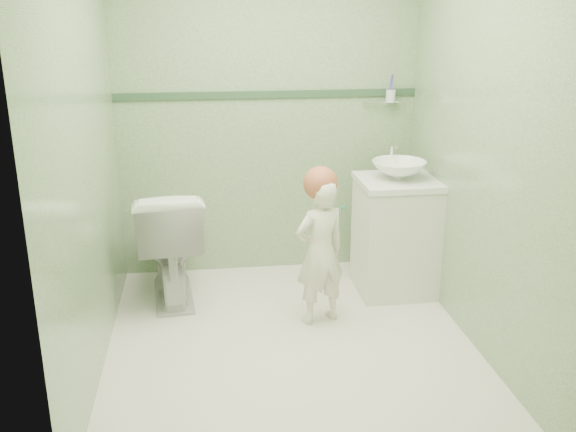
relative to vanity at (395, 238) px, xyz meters
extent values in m
plane|color=silver|center=(-0.84, -0.70, -0.40)|extent=(2.50, 2.50, 0.00)
cube|color=gray|center=(-0.84, 0.55, 0.80)|extent=(2.20, 0.04, 2.40)
cube|color=gray|center=(-0.84, -1.95, 0.80)|extent=(2.20, 0.04, 2.40)
cube|color=gray|center=(-1.94, -0.70, 0.80)|extent=(0.04, 2.50, 2.40)
cube|color=gray|center=(0.26, -0.70, 0.80)|extent=(0.04, 2.50, 2.40)
cube|color=#2E4D33|center=(-0.84, 0.54, 0.95)|extent=(2.20, 0.02, 0.05)
cube|color=silver|center=(0.00, 0.00, 0.00)|extent=(0.52, 0.50, 0.80)
cube|color=white|center=(0.00, 0.00, 0.41)|extent=(0.54, 0.52, 0.04)
imported|color=white|center=(0.00, 0.00, 0.49)|extent=(0.37, 0.37, 0.13)
cylinder|color=silver|center=(0.00, 0.20, 0.55)|extent=(0.03, 0.03, 0.18)
cylinder|color=silver|center=(0.00, 0.15, 0.63)|extent=(0.02, 0.12, 0.02)
cylinder|color=silver|center=(0.00, 0.50, 0.88)|extent=(0.26, 0.02, 0.02)
cylinder|color=silver|center=(0.06, 0.48, 0.93)|extent=(0.07, 0.07, 0.09)
cylinder|color=#764FAF|center=(0.06, 0.47, 1.00)|extent=(0.01, 0.01, 0.17)
cylinder|color=#D65945|center=(0.07, 0.49, 1.00)|extent=(0.01, 0.01, 0.17)
cylinder|color=blue|center=(0.05, 0.47, 1.00)|extent=(0.01, 0.01, 0.17)
imported|color=white|center=(-1.58, 0.10, 0.00)|extent=(0.52, 0.83, 0.81)
imported|color=white|center=(-0.62, -0.40, 0.08)|extent=(0.41, 0.34, 0.96)
sphere|color=#AC5839|center=(-0.62, -0.37, 0.52)|extent=(0.21, 0.21, 0.21)
cylinder|color=#0E7C6E|center=(-0.49, -0.49, 0.40)|extent=(0.03, 0.14, 0.06)
cube|color=white|center=(-0.57, -0.47, 0.44)|extent=(0.03, 0.02, 0.02)
camera|label=1|loc=(-1.33, -4.12, 1.58)|focal=40.10mm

